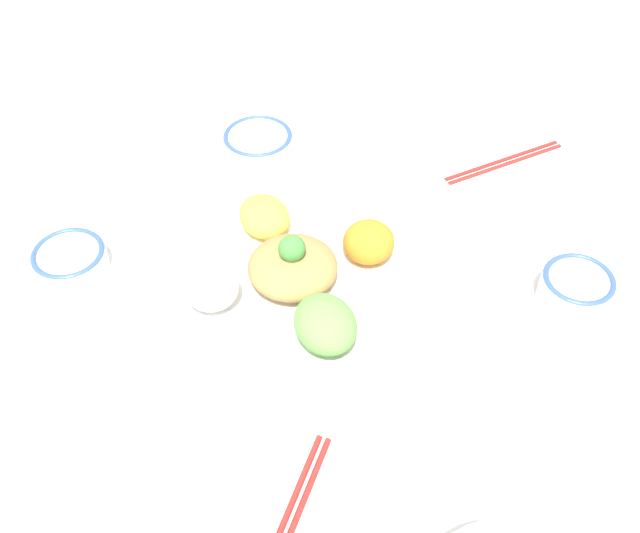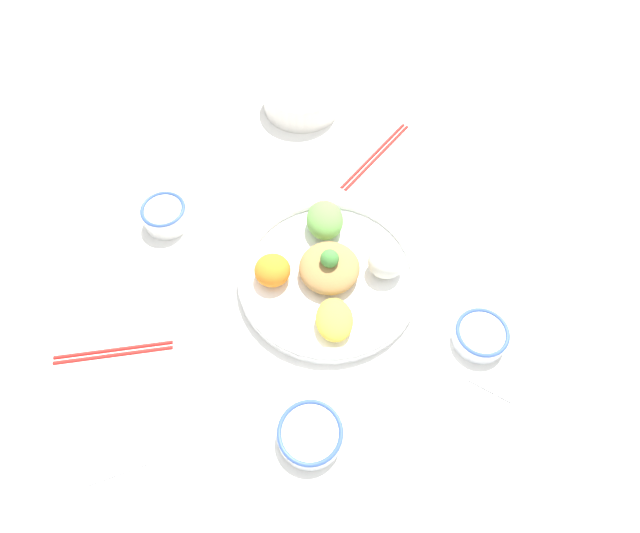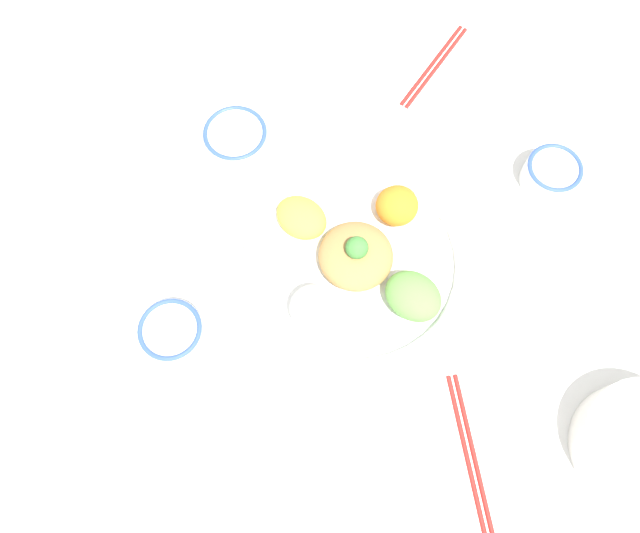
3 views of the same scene
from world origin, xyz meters
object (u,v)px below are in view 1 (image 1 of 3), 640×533
Objects in this scene: sauce_bowl_dark at (576,289)px; chopsticks_pair_far at (504,161)px; rice_bowl_blue at (258,142)px; salad_platter at (293,278)px; serving_spoon_main at (408,104)px; sauce_bowl_red at (70,260)px; serving_spoon_extra at (36,221)px.

sauce_bowl_dark is 0.44× the size of chopsticks_pair_far.
rice_bowl_blue is 0.53× the size of chopsticks_pair_far.
chopsticks_pair_far is at bearing 174.98° from salad_platter.
salad_platter reaches higher than chopsticks_pair_far.
salad_platter is 0.45m from serving_spoon_main.
salad_platter is at bearing -48.38° from sauce_bowl_dark.
rice_bowl_blue is 0.51m from sauce_bowl_dark.
salad_platter is at bearing 56.94° from rice_bowl_blue.
rice_bowl_blue is at bearing -30.88° from chopsticks_pair_far.
serving_spoon_main is at bearing -158.47° from salad_platter.
sauce_bowl_red is at bearing -179.51° from serving_spoon_main.
sauce_bowl_red is 0.63m from sauce_bowl_dark.
serving_spoon_main is (-0.41, -0.16, -0.02)m from salad_platter.
rice_bowl_blue is at bearing -82.17° from sauce_bowl_dark.
salad_platter is 3.00× the size of serving_spoon_extra.
salad_platter reaches higher than rice_bowl_blue.
serving_spoon_main is 0.61m from serving_spoon_extra.
sauce_bowl_red is 0.34m from rice_bowl_blue.
sauce_bowl_red is 0.64m from chopsticks_pair_far.
rice_bowl_blue is 0.37m from chopsticks_pair_far.
rice_bowl_blue is (-0.34, -0.02, -0.00)m from sauce_bowl_red.
rice_bowl_blue is 0.79× the size of serving_spoon_main.
sauce_bowl_dark is at bearing 0.51° from serving_spoon_extra.
rice_bowl_blue is 0.93× the size of serving_spoon_extra.
sauce_bowl_red is at bearing -39.02° from serving_spoon_extra.
rice_bowl_blue is 0.34m from serving_spoon_extra.
sauce_bowl_dark is 0.28m from chopsticks_pair_far.
chopsticks_pair_far is (-0.17, -0.22, -0.02)m from sauce_bowl_dark.
salad_platter is 0.29m from sauce_bowl_red.
serving_spoon_main is at bearing -113.67° from sauce_bowl_dark.
salad_platter is at bearing -7.09° from serving_spoon_extra.
chopsticks_pair_far reaches higher than serving_spoon_main.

